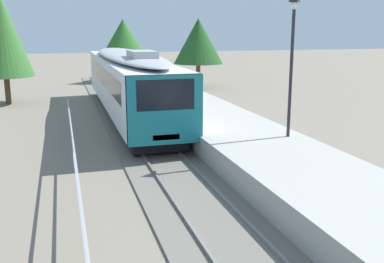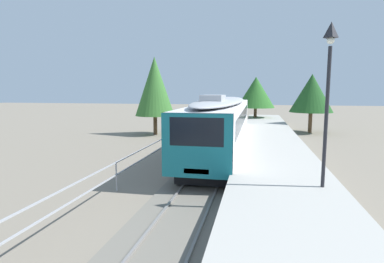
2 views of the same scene
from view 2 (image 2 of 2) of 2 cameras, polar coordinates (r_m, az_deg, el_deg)
ground_plane at (r=14.11m, az=-10.77°, el=-9.53°), size 160.00×160.00×0.00m
track_rails at (r=13.28m, az=1.48°, el=-10.33°), size 3.20×60.00×0.14m
commuter_train at (r=21.00m, az=5.55°, el=2.13°), size 2.82×18.59×3.74m
station_platform at (r=13.01m, az=15.91°, el=-9.09°), size 3.90×60.00×0.90m
platform_lamp_mid_platform at (r=10.98m, az=23.82°, el=9.60°), size 0.34×0.34×5.35m
tree_behind_carpark at (r=29.14m, az=-6.86°, el=8.21°), size 3.65×3.65×7.20m
tree_behind_station_far at (r=38.10m, az=11.64°, el=7.06°), size 4.49×4.49×5.74m
tree_distant_left at (r=32.30m, az=21.11°, el=6.57°), size 4.09×4.09×5.70m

